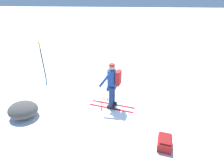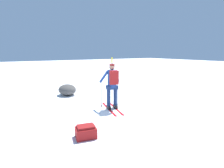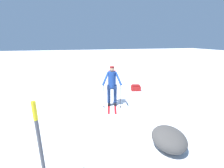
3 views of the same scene
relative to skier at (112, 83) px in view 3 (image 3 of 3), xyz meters
The scene contains 5 objects.
ground_plane 1.12m from the skier, 60.69° to the left, with size 80.00×80.00×0.00m, color white.
skier is the anchor object (origin of this frame).
dropped_backpack 2.65m from the skier, 48.32° to the right, with size 0.50×0.61×0.34m.
trail_marker 4.28m from the skier, 148.26° to the left, with size 0.08×0.08×1.92m.
rock_boulder 3.35m from the skier, 165.24° to the right, with size 1.05×0.89×0.58m, color #474442.
Camera 3 is at (-6.38, 1.17, 2.90)m, focal length 24.00 mm.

